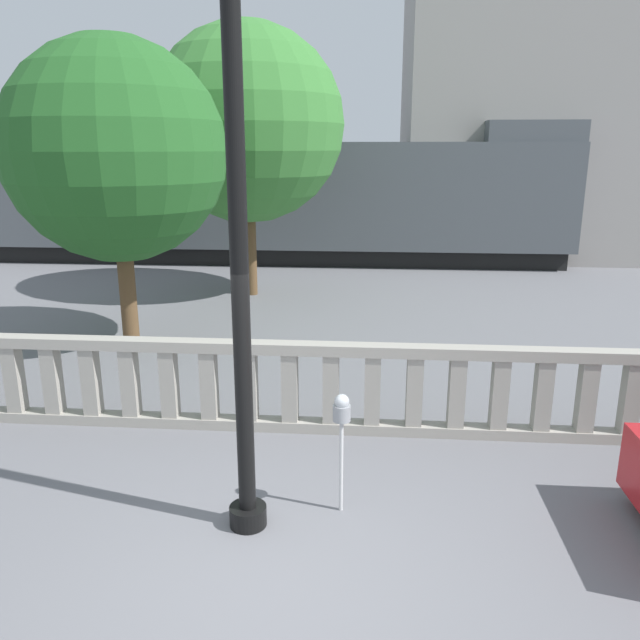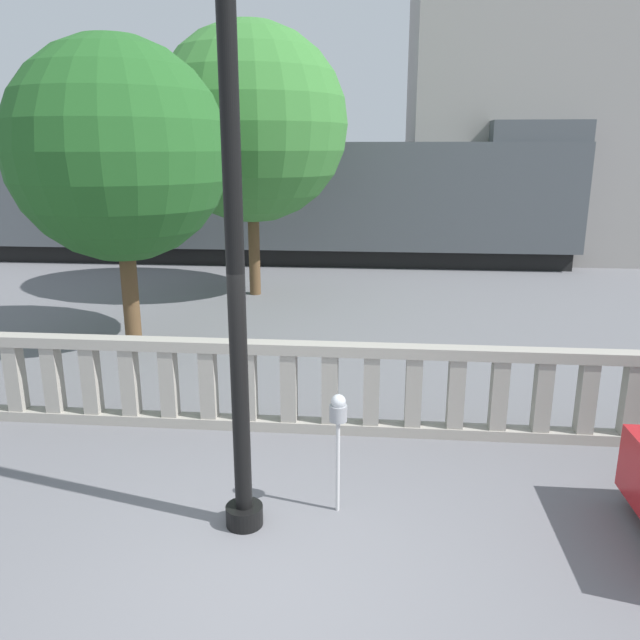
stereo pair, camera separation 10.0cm
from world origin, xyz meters
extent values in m
plane|color=slate|center=(0.00, 0.00, 0.00)|extent=(160.00, 160.00, 0.00)
cube|color=#9E998E|center=(0.00, 3.00, 0.07)|extent=(14.89, 0.24, 0.14)
cube|color=#9E998E|center=(0.00, 3.00, 1.12)|extent=(14.89, 0.24, 0.14)
cube|color=#9E998E|center=(-3.96, 3.00, 0.60)|extent=(0.20, 0.20, 0.91)
cube|color=#9E998E|center=(-3.43, 3.00, 0.60)|extent=(0.20, 0.20, 0.91)
cube|color=#9E998E|center=(-2.90, 3.00, 0.60)|extent=(0.20, 0.20, 0.91)
cube|color=#9E998E|center=(-2.37, 3.00, 0.60)|extent=(0.20, 0.20, 0.91)
cube|color=#9E998E|center=(-1.85, 3.00, 0.60)|extent=(0.20, 0.20, 0.91)
cube|color=#9E998E|center=(-1.32, 3.00, 0.60)|extent=(0.20, 0.20, 0.91)
cube|color=#9E998E|center=(-0.79, 3.00, 0.60)|extent=(0.20, 0.20, 0.91)
cube|color=#9E998E|center=(-0.26, 3.00, 0.60)|extent=(0.20, 0.20, 0.91)
cube|color=#9E998E|center=(0.26, 3.00, 0.60)|extent=(0.20, 0.20, 0.91)
cube|color=#9E998E|center=(0.79, 3.00, 0.60)|extent=(0.20, 0.20, 0.91)
cube|color=#9E998E|center=(1.32, 3.00, 0.60)|extent=(0.20, 0.20, 0.91)
cube|color=#9E998E|center=(1.85, 3.00, 0.60)|extent=(0.20, 0.20, 0.91)
cube|color=#9E998E|center=(2.37, 3.00, 0.60)|extent=(0.20, 0.20, 0.91)
cube|color=#9E998E|center=(2.90, 3.00, 0.60)|extent=(0.20, 0.20, 0.91)
cube|color=#9E998E|center=(3.43, 3.00, 0.60)|extent=(0.20, 0.20, 0.91)
cube|color=#9E998E|center=(3.96, 3.00, 0.60)|extent=(0.20, 0.20, 0.91)
cylinder|color=black|center=(-0.40, 0.85, 0.10)|extent=(0.36, 0.36, 0.20)
cylinder|color=black|center=(-0.40, 0.85, 2.62)|extent=(0.16, 0.16, 4.85)
cylinder|color=silver|center=(0.49, 1.19, 0.49)|extent=(0.04, 0.04, 0.99)
cylinder|color=gray|center=(0.49, 1.19, 1.07)|extent=(0.18, 0.18, 0.16)
sphere|color=#B2B7BC|center=(0.49, 1.19, 1.18)|extent=(0.15, 0.15, 0.15)
cube|color=black|center=(-2.49, 15.67, 0.28)|extent=(18.18, 2.29, 0.55)
cube|color=#4C5156|center=(-2.49, 15.67, 2.14)|extent=(18.55, 2.86, 3.18)
cube|color=#4C5156|center=(5.40, 15.67, 4.03)|extent=(2.78, 2.58, 0.60)
cube|color=gray|center=(6.97, 19.02, 5.19)|extent=(10.24, 7.70, 10.37)
cylinder|color=brown|center=(-3.66, 6.32, 1.04)|extent=(0.30, 0.30, 2.08)
sphere|color=#235B23|center=(-3.66, 6.32, 3.50)|extent=(3.80, 3.80, 3.80)
cylinder|color=brown|center=(-2.23, 10.71, 1.19)|extent=(0.28, 0.28, 2.38)
sphere|color=#387A33|center=(-2.23, 10.71, 4.09)|extent=(4.57, 4.57, 4.57)
camera|label=1|loc=(0.73, -4.41, 3.55)|focal=35.00mm
camera|label=2|loc=(0.83, -4.40, 3.55)|focal=35.00mm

